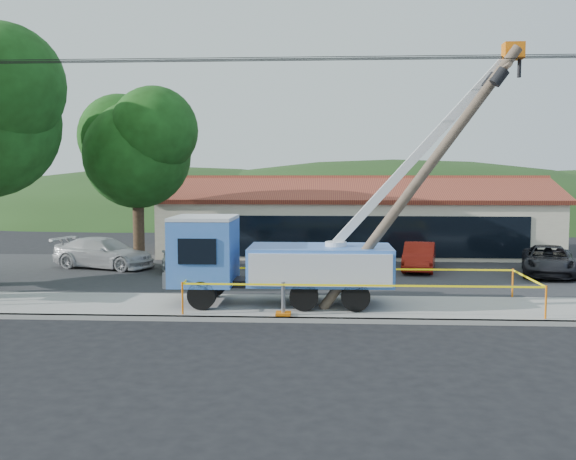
# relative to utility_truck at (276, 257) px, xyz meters

# --- Properties ---
(ground) EXTENTS (120.00, 120.00, 0.00)m
(ground) POSITION_rel_utility_truck_xyz_m (-0.48, -4.26, -1.83)
(ground) COLOR black
(ground) RESTS_ON ground
(curb) EXTENTS (60.00, 0.25, 0.15)m
(curb) POSITION_rel_utility_truck_xyz_m (-0.48, -2.16, -1.75)
(curb) COLOR gray
(curb) RESTS_ON ground
(sidewalk) EXTENTS (60.00, 4.00, 0.15)m
(sidewalk) POSITION_rel_utility_truck_xyz_m (-0.48, -0.26, -1.75)
(sidewalk) COLOR gray
(sidewalk) RESTS_ON ground
(parking_lot) EXTENTS (60.00, 12.00, 0.10)m
(parking_lot) POSITION_rel_utility_truck_xyz_m (-0.48, 7.74, -1.78)
(parking_lot) COLOR #28282B
(parking_lot) RESTS_ON ground
(strip_mall) EXTENTS (22.50, 8.53, 4.67)m
(strip_mall) POSITION_rel_utility_truck_xyz_m (3.52, 15.72, 0.05)
(strip_mall) COLOR beige
(strip_mall) RESTS_ON ground
(tree_lot) EXTENTS (6.30, 5.60, 8.94)m
(tree_lot) POSITION_rel_utility_truck_xyz_m (-7.48, 8.74, 4.38)
(tree_lot) COLOR #332316
(tree_lot) RESTS_ON ground
(hill_west) EXTENTS (78.40, 56.00, 28.00)m
(hill_west) POSITION_rel_utility_truck_xyz_m (-15.48, 50.74, -1.83)
(hill_west) COLOR #1D3613
(hill_west) RESTS_ON ground
(hill_center) EXTENTS (89.60, 64.00, 32.00)m
(hill_center) POSITION_rel_utility_truck_xyz_m (9.52, 50.74, -1.83)
(hill_center) COLOR #1D3613
(hill_center) RESTS_ON ground
(hill_east) EXTENTS (72.80, 52.00, 26.00)m
(hill_east) POSITION_rel_utility_truck_xyz_m (29.52, 50.74, -1.83)
(hill_east) COLOR #1D3613
(hill_east) RESTS_ON ground
(utility_truck) EXTENTS (12.08, 4.18, 8.96)m
(utility_truck) POSITION_rel_utility_truck_xyz_m (0.00, 0.00, 0.00)
(utility_truck) COLOR black
(utility_truck) RESTS_ON ground
(leaning_pole) EXTENTS (6.59, 1.91, 8.90)m
(leaning_pole) POSITION_rel_utility_truck_xyz_m (5.15, -0.75, 3.11)
(leaning_pole) COLOR #4E3F32
(leaning_pole) RESTS_ON ground
(caution_tape) EXTENTS (11.76, 3.69, 1.07)m
(caution_tape) POSITION_rel_utility_truck_xyz_m (2.92, -0.09, -0.89)
(caution_tape) COLOR orange
(caution_tape) RESTS_ON ground
(car_silver) EXTENTS (2.62, 4.61, 1.48)m
(car_silver) POSITION_rel_utility_truck_xyz_m (-5.32, 8.37, -1.83)
(car_silver) COLOR #B5B8BC
(car_silver) RESTS_ON ground
(car_red) EXTENTS (2.19, 4.30, 1.35)m
(car_red) POSITION_rel_utility_truck_xyz_m (6.31, 8.64, -1.83)
(car_red) COLOR maroon
(car_red) RESTS_ON ground
(car_white) EXTENTS (5.58, 3.50, 1.51)m
(car_white) POSITION_rel_utility_truck_xyz_m (-9.22, 8.58, -1.83)
(car_white) COLOR silver
(car_white) RESTS_ON ground
(car_dark) EXTENTS (3.51, 5.31, 1.36)m
(car_dark) POSITION_rel_utility_truck_xyz_m (12.06, 7.52, -1.83)
(car_dark) COLOR black
(car_dark) RESTS_ON ground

